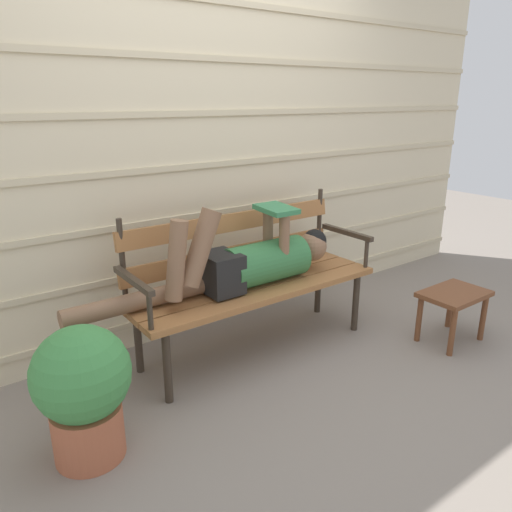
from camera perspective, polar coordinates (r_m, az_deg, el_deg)
name	(u,v)px	position (r m, az deg, el deg)	size (l,w,h in m)	color
ground_plane	(275,361)	(3.03, 2.18, -12.15)	(12.00, 12.00, 0.00)	gray
house_siding	(208,139)	(3.21, -5.63, 13.47)	(5.39, 0.08, 2.55)	beige
park_bench	(249,273)	(3.01, -0.79, -2.03)	(1.60, 0.49, 0.91)	#9E6638
reclining_person	(248,262)	(2.89, -0.99, -0.67)	(1.69, 0.26, 0.54)	#33703D
footstool	(453,301)	(3.40, 22.09, -4.92)	(0.43, 0.30, 0.34)	brown
potted_plant	(83,388)	(2.28, -19.55, -14.33)	(0.42, 0.42, 0.62)	#AD5B3D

